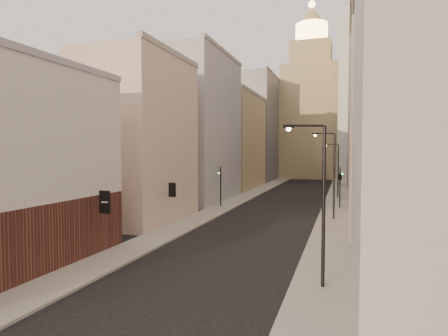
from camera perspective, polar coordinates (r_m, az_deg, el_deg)
sidewalk_left at (r=63.61m, az=5.08°, el=-3.55°), size 3.00×140.00×0.15m
sidewalk_right at (r=62.04m, az=16.90°, el=-3.82°), size 3.00×140.00×0.15m
left_bldg_beige at (r=38.08m, az=-13.01°, el=4.17°), size 8.00×12.00×16.00m
left_bldg_grey at (r=52.53m, az=-3.97°, el=5.98°), size 8.00×16.00×20.00m
left_bldg_tan at (r=69.48m, az=1.60°, el=3.94°), size 8.00×18.00×17.00m
left_bldg_wingrid at (r=88.97m, az=5.25°, el=5.90°), size 8.00×20.00×24.00m
right_bldg_beige at (r=37.04m, az=24.97°, el=7.14°), size 8.00×16.00×20.00m
right_bldg_wingrid at (r=57.14m, az=22.56°, el=8.54°), size 8.00×20.00×26.00m
highrise at (r=87.31m, az=25.26°, el=14.78°), size 21.00×23.00×51.20m
clock_tower at (r=99.59m, az=13.08°, el=8.75°), size 14.00×14.00×44.90m
white_tower at (r=85.48m, az=19.75°, el=10.34°), size 8.00×8.00×41.50m
streetlamp_near at (r=19.15m, az=14.37°, el=-4.17°), size 2.02×1.02×8.23m
streetlamp_mid at (r=38.65m, az=16.13°, el=-0.37°), size 2.23×0.81×8.71m
streetlamp_far at (r=56.77m, az=16.80°, el=0.10°), size 2.08×0.31×7.92m
traffic_light_left at (r=45.96m, az=-0.51°, el=-1.73°), size 0.52×0.37×5.00m
traffic_light_right at (r=46.47m, az=17.27°, el=-1.18°), size 0.81×0.81×5.00m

